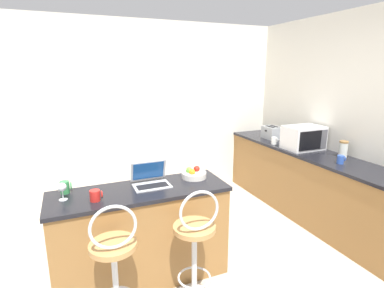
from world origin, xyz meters
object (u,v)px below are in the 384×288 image
object	(u,v)px
mug_green	(65,187)
mug_white	(274,141)
bar_stool_far	(195,251)
fruit_bowl	(194,174)
microwave	(304,138)
mug_red	(95,195)
toaster	(272,132)
laptop	(150,179)
wine_glass_short	(62,188)
bar_stool_near	(115,271)
mug_blue	(341,159)
storage_jar	(343,149)

from	to	relation	value
mug_green	mug_white	size ratio (longest dim) A/B	1.02
bar_stool_far	fruit_bowl	world-z (taller)	bar_stool_far
microwave	mug_red	size ratio (longest dim) A/B	4.97
microwave	fruit_bowl	xyz separation A→B (m)	(-1.77, -0.45, -0.12)
microwave	toaster	world-z (taller)	microwave
mug_green	fruit_bowl	xyz separation A→B (m)	(1.16, -0.07, -0.02)
laptop	wine_glass_short	bearing A→B (deg)	-176.09
bar_stool_near	laptop	size ratio (longest dim) A/B	3.20
bar_stool_far	mug_white	xyz separation A→B (m)	(1.82, 1.40, 0.44)
mug_blue	mug_white	size ratio (longest dim) A/B	0.92
toaster	wine_glass_short	distance (m)	3.19
bar_stool_far	mug_red	size ratio (longest dim) A/B	10.51
bar_stool_near	mug_white	bearing A→B (deg)	29.83
bar_stool_far	storage_jar	xyz separation A→B (m)	(2.17, 0.55, 0.49)
microwave	toaster	xyz separation A→B (m)	(0.01, 0.67, -0.06)
storage_jar	mug_white	distance (m)	0.92
bar_stool_far	toaster	bearing A→B (deg)	40.45
laptop	mug_white	distance (m)	2.18
microwave	mug_green	bearing A→B (deg)	-172.67
bar_stool_far	wine_glass_short	size ratio (longest dim) A/B	7.22
bar_stool_near	storage_jar	world-z (taller)	storage_jar
mug_blue	mug_white	bearing A→B (deg)	96.51
mug_green	storage_jar	distance (m)	3.09
laptop	wine_glass_short	xyz separation A→B (m)	(-0.74, -0.05, 0.05)
mug_red	mug_white	bearing A→B (deg)	21.63
laptop	storage_jar	bearing A→B (deg)	-0.53
bar_stool_near	mug_white	distance (m)	2.86
microwave	mug_white	distance (m)	0.42
storage_jar	laptop	bearing A→B (deg)	179.47
bar_stool_far	mug_white	bearing A→B (deg)	37.66
bar_stool_far	toaster	xyz separation A→B (m)	(2.01, 1.72, 0.48)
bar_stool_far	toaster	size ratio (longest dim) A/B	3.87
mug_blue	wine_glass_short	bearing A→B (deg)	177.01
laptop	mug_green	world-z (taller)	laptop
bar_stool_far	mug_red	xyz separation A→B (m)	(-0.70, 0.41, 0.44)
bar_stool_far	mug_blue	xyz separation A→B (m)	(1.94, 0.37, 0.44)
bar_stool_near	microwave	xyz separation A→B (m)	(2.64, 1.04, 0.54)
laptop	fruit_bowl	world-z (taller)	laptop
mug_blue	mug_green	xyz separation A→B (m)	(-2.86, 0.29, 0.01)
toaster	storage_jar	world-z (taller)	storage_jar
bar_stool_near	wine_glass_short	world-z (taller)	bar_stool_near
mug_red	fruit_bowl	xyz separation A→B (m)	(0.94, 0.19, -0.01)
bar_stool_far	fruit_bowl	xyz separation A→B (m)	(0.24, 0.59, 0.43)
bar_stool_near	bar_stool_far	size ratio (longest dim) A/B	1.00
laptop	mug_green	distance (m)	0.73
microwave	toaster	size ratio (longest dim) A/B	1.83
laptop	mug_white	xyz separation A→B (m)	(2.02, 0.83, -0.00)
toaster	mug_blue	world-z (taller)	toaster
mug_red	mug_green	xyz separation A→B (m)	(-0.22, 0.26, 0.01)
microwave	laptop	bearing A→B (deg)	-168.00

